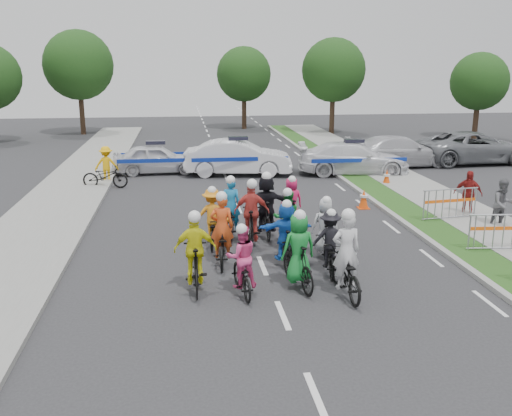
{
  "coord_description": "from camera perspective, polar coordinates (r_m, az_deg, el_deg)",
  "views": [
    {
      "loc": [
        -1.99,
        -10.79,
        5.14
      ],
      "look_at": [
        0.07,
        4.76,
        1.1
      ],
      "focal_mm": 40.0,
      "sensor_mm": 36.0,
      "label": 1
    }
  ],
  "objects": [
    {
      "name": "ground",
      "position": [
        12.11,
        2.69,
        -10.68
      ],
      "size": [
        90.0,
        90.0,
        0.0
      ],
      "primitive_type": "plane",
      "color": "#28282B",
      "rests_on": "ground"
    },
    {
      "name": "curb_right",
      "position": [
        18.04,
        15.97,
        -2.49
      ],
      "size": [
        0.2,
        60.0,
        0.12
      ],
      "primitive_type": "cube",
      "color": "gray",
      "rests_on": "ground"
    },
    {
      "name": "grass_strip",
      "position": [
        18.32,
        17.98,
        -2.39
      ],
      "size": [
        1.2,
        60.0,
        0.11
      ],
      "primitive_type": "cube",
      "color": "#224B18",
      "rests_on": "ground"
    },
    {
      "name": "sidewalk_right",
      "position": [
        19.16,
        22.86,
        -2.08
      ],
      "size": [
        2.4,
        60.0,
        0.13
      ],
      "primitive_type": "cube",
      "color": "gray",
      "rests_on": "ground"
    },
    {
      "name": "sidewalk_left",
      "position": [
        17.18,
        -22.43,
        -3.86
      ],
      "size": [
        3.0,
        60.0,
        0.13
      ],
      "primitive_type": "cube",
      "color": "gray",
      "rests_on": "ground"
    },
    {
      "name": "rider_0",
      "position": [
        13.01,
        8.9,
        -5.82
      ],
      "size": [
        0.78,
        2.03,
        2.04
      ],
      "rotation": [
        0.0,
        0.0,
        3.18
      ],
      "color": "black",
      "rests_on": "ground"
    },
    {
      "name": "rider_1",
      "position": [
        13.26,
        4.25,
        -4.97
      ],
      "size": [
        0.88,
        1.88,
        1.91
      ],
      "rotation": [
        0.0,
        0.0,
        3.33
      ],
      "color": "black",
      "rests_on": "ground"
    },
    {
      "name": "rider_2",
      "position": [
        12.93,
        -1.47,
        -5.96
      ],
      "size": [
        0.76,
        1.71,
        1.68
      ],
      "rotation": [
        0.0,
        0.0,
        3.26
      ],
      "color": "black",
      "rests_on": "ground"
    },
    {
      "name": "rider_3",
      "position": [
        13.15,
        -6.06,
        -5.19
      ],
      "size": [
        0.97,
        1.84,
        1.93
      ],
      "rotation": [
        0.0,
        0.0,
        3.14
      ],
      "color": "black",
      "rests_on": "ground"
    },
    {
      "name": "rider_4",
      "position": [
        14.28,
        7.34,
        -3.96
      ],
      "size": [
        0.99,
        1.7,
        1.68
      ],
      "rotation": [
        0.0,
        0.0,
        3.02
      ],
      "color": "black",
      "rests_on": "ground"
    },
    {
      "name": "rider_5",
      "position": [
        14.71,
        3.0,
        -2.95
      ],
      "size": [
        1.4,
        1.68,
        1.76
      ],
      "rotation": [
        0.0,
        0.0,
        3.14
      ],
      "color": "black",
      "rests_on": "ground"
    },
    {
      "name": "rider_6",
      "position": [
        14.85,
        -3.42,
        -3.2
      ],
      "size": [
        0.86,
        1.98,
        1.96
      ],
      "rotation": [
        0.0,
        0.0,
        3.04
      ],
      "color": "black",
      "rests_on": "ground"
    },
    {
      "name": "rider_7",
      "position": [
        15.41,
        6.89,
        -2.51
      ],
      "size": [
        0.77,
        1.67,
        1.71
      ],
      "rotation": [
        0.0,
        0.0,
        3.02
      ],
      "color": "black",
      "rests_on": "ground"
    },
    {
      "name": "rider_8",
      "position": [
        15.9,
        3.07,
        -1.9
      ],
      "size": [
        0.76,
        1.77,
        1.8
      ],
      "rotation": [
        0.0,
        0.0,
        3.13
      ],
      "color": "black",
      "rests_on": "ground"
    },
    {
      "name": "rider_9",
      "position": [
        16.14,
        -0.43,
        -1.29
      ],
      "size": [
        1.06,
        1.96,
        1.99
      ],
      "rotation": [
        0.0,
        0.0,
        2.97
      ],
      "color": "black",
      "rests_on": "ground"
    },
    {
      "name": "rider_10",
      "position": [
        16.27,
        -4.38,
        -1.47
      ],
      "size": [
        1.04,
        1.79,
        1.77
      ],
      "rotation": [
        0.0,
        0.0,
        3.03
      ],
      "color": "black",
      "rests_on": "ground"
    },
    {
      "name": "rider_11",
      "position": [
        17.09,
        1.01,
        -0.15
      ],
      "size": [
        1.6,
        1.91,
        2.0
      ],
      "rotation": [
        0.0,
        0.0,
        3.13
      ],
      "color": "black",
      "rests_on": "ground"
    },
    {
      "name": "rider_12",
      "position": [
        17.15,
        -2.54,
        -0.83
      ],
      "size": [
        0.79,
        1.9,
        1.89
      ],
      "rotation": [
        0.0,
        0.0,
        3.06
      ],
      "color": "black",
      "rests_on": "ground"
    },
    {
      "name": "rider_13",
      "position": [
        17.98,
        3.53,
        0.03
      ],
      "size": [
        0.78,
        1.68,
        1.71
      ],
      "rotation": [
        0.0,
        0.0,
        3.29
      ],
      "color": "black",
      "rests_on": "ground"
    },
    {
      "name": "police_car_0",
      "position": [
        27.35,
        -9.94,
        4.87
      ],
      "size": [
        4.12,
        1.8,
        1.38
      ],
      "primitive_type": "imported",
      "rotation": [
        0.0,
        0.0,
        1.61
      ],
      "color": "silver",
      "rests_on": "ground"
    },
    {
      "name": "police_car_1",
      "position": [
        26.53,
        -1.8,
        5.06
      ],
      "size": [
        5.13,
        2.35,
        1.63
      ],
      "primitive_type": "imported",
      "rotation": [
        0.0,
        0.0,
        1.44
      ],
      "color": "silver",
      "rests_on": "ground"
    },
    {
      "name": "police_car_2",
      "position": [
        27.09,
        9.71,
        4.91
      ],
      "size": [
        5.39,
        2.81,
        1.49
      ],
      "primitive_type": "imported",
      "rotation": [
        0.0,
        0.0,
        1.42
      ],
      "color": "silver",
      "rests_on": "ground"
    },
    {
      "name": "civilian_sedan",
      "position": [
        29.6,
        14.14,
        5.52
      ],
      "size": [
        5.53,
        2.76,
        1.54
      ],
      "primitive_type": "imported",
      "rotation": [
        0.0,
        0.0,
        1.69
      ],
      "color": "#BDBCC2",
      "rests_on": "ground"
    },
    {
      "name": "civilian_suv",
      "position": [
        31.76,
        21.0,
        5.68
      ],
      "size": [
        6.02,
        2.97,
        1.64
      ],
      "primitive_type": "imported",
      "rotation": [
        0.0,
        0.0,
        1.61
      ],
      "color": "slate",
      "rests_on": "ground"
    },
    {
      "name": "spectator_1",
      "position": [
        19.54,
        23.48,
        0.37
      ],
      "size": [
        0.8,
        0.63,
        1.58
      ],
      "primitive_type": "imported",
      "rotation": [
        0.0,
        0.0,
        0.05
      ],
      "color": "#545358",
      "rests_on": "ground"
    },
    {
      "name": "spectator_2",
      "position": [
        20.6,
        20.43,
        1.35
      ],
      "size": [
        1.0,
        0.82,
        1.59
      ],
      "primitive_type": "imported",
      "rotation": [
        0.0,
        0.0,
        -0.55
      ],
      "color": "maroon",
      "rests_on": "ground"
    },
    {
      "name": "marshal_hiviz",
      "position": [
        25.8,
        -14.73,
        4.26
      ],
      "size": [
        1.02,
        0.58,
        1.57
      ],
      "primitive_type": "imported",
      "rotation": [
        0.0,
        0.0,
        3.14
      ],
      "color": "#F6B30C",
      "rests_on": "ground"
    },
    {
      "name": "barrier_1",
      "position": [
        17.04,
        23.5,
        -2.37
      ],
      "size": [
        2.04,
        0.69,
        1.12
      ],
      "primitive_type": null,
      "rotation": [
        0.0,
        0.0,
        -0.09
      ],
      "color": "#A5A8AD",
      "rests_on": "ground"
    },
    {
      "name": "barrier_2",
      "position": [
        19.75,
        18.81,
        0.25
      ],
      "size": [
        2.05,
        0.74,
        1.12
      ],
      "primitive_type": null,
      "rotation": [
        0.0,
        0.0,
        0.12
      ],
      "color": "#A5A8AD",
      "rests_on": "ground"
    },
    {
      "name": "cone_0",
      "position": [
        20.85,
        10.71,
        0.88
      ],
      "size": [
        0.4,
        0.4,
        0.7
      ],
      "color": "#F24C0C",
      "rests_on": "ground"
    },
    {
      "name": "cone_1",
      "position": [
        24.91,
        12.94,
        2.97
      ],
      "size": [
        0.4,
        0.4,
        0.7
      ],
      "color": "#F24C0C",
      "rests_on": "ground"
    },
    {
      "name": "parked_bike",
      "position": [
        24.63,
        -14.85,
        3.1
      ],
      "size": [
        1.97,
        0.95,
        0.99
      ],
      "primitive_type": "imported",
      "rotation": [
        0.0,
        0.0,
        1.41
      ],
      "color": "black",
      "rests_on": "ground"
    },
    {
      "name": "tree_1",
      "position": [
        42.25,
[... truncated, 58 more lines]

